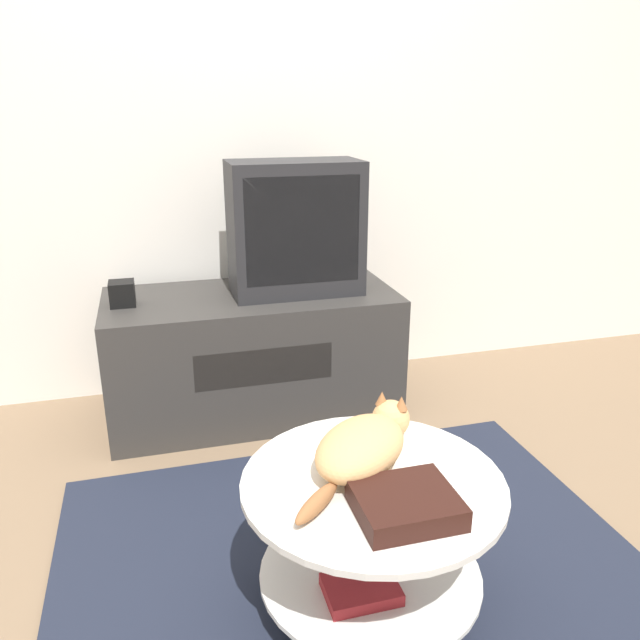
% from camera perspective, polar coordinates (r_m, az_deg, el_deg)
% --- Properties ---
extents(ground_plane, '(12.00, 12.00, 0.00)m').
position_cam_1_polar(ground_plane, '(1.93, 4.19, -24.12)').
color(ground_plane, '#7F664C').
extents(wall_back, '(8.00, 0.05, 2.60)m').
position_cam_1_polar(wall_back, '(2.94, -6.06, 18.81)').
color(wall_back, silver).
rests_on(wall_back, ground_plane).
extents(rug, '(1.74, 1.60, 0.02)m').
position_cam_1_polar(rug, '(1.92, 4.20, -23.91)').
color(rug, '#1E2333').
rests_on(rug, ground_plane).
extents(tv_stand, '(1.23, 0.57, 0.55)m').
position_cam_1_polar(tv_stand, '(2.77, -6.14, -3.06)').
color(tv_stand, '#33302D').
rests_on(tv_stand, ground_plane).
extents(tv, '(0.54, 0.28, 0.55)m').
position_cam_1_polar(tv, '(2.63, -2.28, 8.39)').
color(tv, '#232326').
rests_on(tv, tv_stand).
extents(speaker, '(0.10, 0.10, 0.10)m').
position_cam_1_polar(speaker, '(2.62, -17.64, 2.32)').
color(speaker, black).
rests_on(speaker, tv_stand).
extents(coffee_table, '(0.67, 0.67, 0.41)m').
position_cam_1_polar(coffee_table, '(1.71, 4.68, -18.46)').
color(coffee_table, '#B2B2B7').
rests_on(coffee_table, rug).
extents(dvd_box, '(0.23, 0.20, 0.06)m').
position_cam_1_polar(dvd_box, '(1.51, 7.82, -16.32)').
color(dvd_box, black).
rests_on(dvd_box, coffee_table).
extents(cat, '(0.42, 0.41, 0.13)m').
position_cam_1_polar(cat, '(1.66, 4.05, -11.26)').
color(cat, tan).
rests_on(cat, coffee_table).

